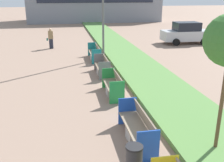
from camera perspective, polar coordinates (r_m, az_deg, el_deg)
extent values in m
cube|color=#568442|center=(13.48, 8.53, 0.42)|extent=(2.80, 120.00, 0.18)
cube|color=gray|center=(43.43, -4.04, 17.18)|extent=(20.02, 8.07, 6.39)
cube|color=#ADA8A0|center=(8.09, 5.25, -11.48)|extent=(0.52, 0.60, 0.42)
cube|color=gray|center=(7.97, 5.30, -10.05)|extent=(0.58, 2.19, 0.05)
cube|color=gray|center=(7.92, 7.25, -8.17)|extent=(0.14, 2.10, 0.48)
cube|color=blue|center=(7.04, 7.82, -14.05)|extent=(0.62, 0.04, 0.94)
cube|color=blue|center=(8.92, 3.37, -6.51)|extent=(0.62, 0.04, 0.94)
cube|color=#ADA8A0|center=(11.47, 0.10, -2.04)|extent=(0.52, 0.60, 0.42)
cube|color=gray|center=(11.39, 0.10, -0.95)|extent=(0.58, 1.91, 0.05)
cube|color=gray|center=(11.35, 1.44, 0.38)|extent=(0.14, 1.83, 0.48)
cube|color=#238C3D|center=(10.48, 1.09, -2.54)|extent=(0.62, 0.04, 0.94)
cube|color=#238C3D|center=(12.28, -0.74, 0.69)|extent=(0.62, 0.04, 0.94)
cube|color=#ADA8A0|center=(14.40, -2.21, 2.29)|extent=(0.52, 0.60, 0.42)
cube|color=gray|center=(14.34, -2.22, 3.18)|extent=(0.58, 1.90, 0.05)
cube|color=gray|center=(14.31, -1.17, 4.24)|extent=(0.14, 1.83, 0.48)
cube|color=slate|center=(13.41, -1.61, 2.23)|extent=(0.62, 0.04, 0.94)
cube|color=slate|center=(15.26, -2.77, 4.25)|extent=(0.62, 0.04, 0.94)
cube|color=#ADA8A0|center=(17.70, -3.87, 5.37)|extent=(0.52, 0.60, 0.42)
cube|color=gray|center=(17.65, -3.88, 6.10)|extent=(0.58, 2.38, 0.05)
cube|color=gray|center=(17.63, -3.02, 6.97)|extent=(0.14, 2.28, 0.48)
cube|color=#197A7F|center=(16.48, -3.38, 5.32)|extent=(0.62, 0.04, 0.94)
cube|color=#197A7F|center=(18.82, -4.33, 6.97)|extent=(0.62, 0.04, 0.94)
cylinder|color=black|center=(6.24, 4.88, -14.13)|extent=(0.42, 0.42, 0.05)
cylinder|color=brown|center=(7.55, 22.67, -5.14)|extent=(0.10, 0.10, 2.79)
cube|color=#232633|center=(21.78, -13.09, 7.92)|extent=(0.30, 0.22, 0.78)
cube|color=olive|center=(21.67, -13.23, 9.75)|extent=(0.38, 0.24, 0.63)
sphere|color=tan|center=(21.61, -13.31, 10.85)|extent=(0.22, 0.22, 0.22)
cube|color=#236051|center=(21.74, -13.90, 8.78)|extent=(0.12, 0.20, 0.18)
cube|color=#B7BABF|center=(24.25, 15.79, 9.55)|extent=(4.27, 1.93, 0.84)
cube|color=black|center=(24.15, 15.96, 11.38)|extent=(2.16, 1.64, 0.72)
cylinder|color=black|center=(24.12, 19.35, 8.15)|extent=(0.60, 0.20, 0.60)
cylinder|color=black|center=(25.67, 17.39, 8.93)|extent=(0.60, 0.20, 0.60)
cylinder|color=black|center=(22.98, 13.82, 8.18)|extent=(0.60, 0.20, 0.60)
cylinder|color=black|center=(24.61, 12.12, 8.97)|extent=(0.60, 0.20, 0.60)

